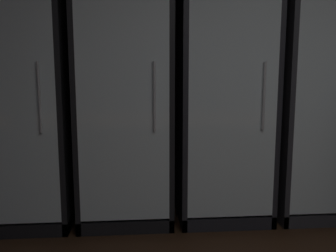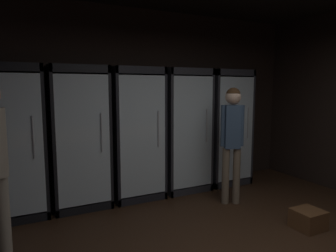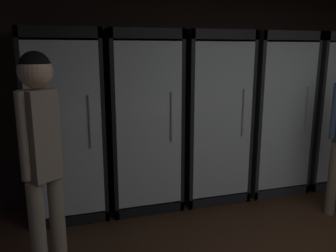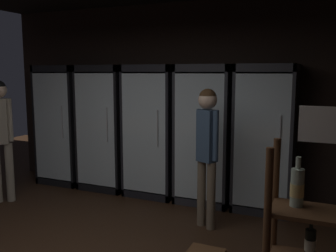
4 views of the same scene
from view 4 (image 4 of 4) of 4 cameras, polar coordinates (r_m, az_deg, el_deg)
wall_back at (r=5.54m, az=2.18°, el=4.07°), size 6.00×0.06×2.80m
cooler_far_left at (r=6.33m, az=-15.49°, el=-0.00°), size 0.74×0.58×1.91m
cooler_left at (r=5.86m, az=-9.35°, el=-0.41°), size 0.74×0.58×1.91m
cooler_center at (r=5.47m, az=-2.26°, el=-0.97°), size 0.74×0.58×1.91m
cooler_right at (r=5.18m, az=5.80°, el=-1.47°), size 0.74×0.58×1.91m
cooler_far_right at (r=5.00m, az=14.62°, el=-2.04°), size 0.74×0.58×1.91m
shopper_near at (r=4.27m, az=5.99°, el=-2.39°), size 0.30×0.23×1.62m
shopper_far at (r=5.59m, az=-24.23°, el=-0.21°), size 0.27×0.26×1.70m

